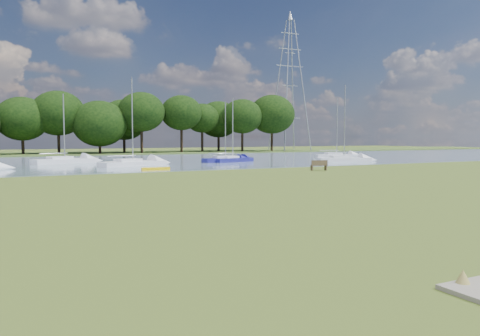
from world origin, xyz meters
name	(u,v)px	position (x,y,z in m)	size (l,w,h in m)	color
ground	(251,206)	(0.00, 0.00, 0.00)	(220.00, 220.00, 0.00)	#576323
river	(98,162)	(0.00, 42.00, 0.00)	(220.00, 40.00, 0.10)	slate
far_bank	(70,154)	(0.00, 72.00, 0.00)	(220.00, 20.00, 0.40)	#4C6626
riverbank_bench	(319,165)	(16.36, 17.22, 0.50)	(1.68, 0.90, 0.99)	brown
kayak	(156,169)	(2.33, 24.00, 0.18)	(2.66, 0.62, 0.27)	yellow
pylon	(290,64)	(46.51, 70.00, 19.30)	(6.91, 4.85, 30.72)	#959BA5
sailboat_2	(64,159)	(-4.31, 39.42, 0.55)	(7.68, 4.55, 8.21)	white
sailboat_3	(343,158)	(28.16, 28.23, 0.52)	(7.02, 3.64, 9.73)	white
sailboat_4	(232,158)	(15.07, 33.76, 0.52)	(6.06, 3.37, 8.06)	navy
sailboat_7	(336,155)	(33.97, 37.16, 0.53)	(6.89, 3.48, 8.84)	white
sailboat_8	(225,158)	(14.03, 33.73, 0.52)	(6.06, 2.23, 7.54)	navy
sailboat_9	(132,162)	(1.84, 31.30, 0.53)	(7.77, 4.41, 9.55)	white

